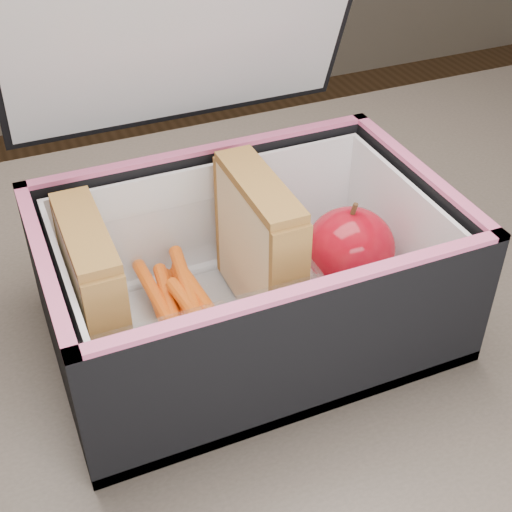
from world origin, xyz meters
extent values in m
cube|color=brown|center=(0.00, 0.00, 0.73)|extent=(1.20, 0.80, 0.03)
cube|color=#382D26|center=(0.55, 0.35, 0.36)|extent=(0.05, 0.05, 0.72)
cube|color=black|center=(-0.06, 0.18, 0.95)|extent=(0.29, 0.07, 0.18)
cube|color=beige|center=(-0.18, 0.05, 0.82)|extent=(0.01, 0.10, 0.10)
cube|color=#BC6068|center=(-0.17, 0.05, 0.81)|extent=(0.01, 0.09, 0.10)
cube|color=beige|center=(-0.16, 0.05, 0.82)|extent=(0.01, 0.10, 0.10)
cube|color=brown|center=(-0.17, 0.05, 0.87)|extent=(0.03, 0.10, 0.01)
cube|color=beige|center=(-0.05, 0.05, 0.82)|extent=(0.01, 0.10, 0.11)
cube|color=#BC6068|center=(-0.05, 0.05, 0.82)|extent=(0.01, 0.10, 0.10)
cube|color=beige|center=(-0.04, 0.05, 0.82)|extent=(0.01, 0.10, 0.11)
cube|color=brown|center=(-0.05, 0.05, 0.88)|extent=(0.03, 0.10, 0.01)
cylinder|color=#D05200|center=(-0.11, 0.03, 0.77)|extent=(0.02, 0.09, 0.01)
cylinder|color=#D05200|center=(-0.12, 0.08, 0.78)|extent=(0.01, 0.09, 0.01)
cylinder|color=#D05200|center=(-0.11, 0.03, 0.80)|extent=(0.02, 0.09, 0.01)
cylinder|color=#D05200|center=(-0.10, 0.07, 0.77)|extent=(0.03, 0.09, 0.01)
cylinder|color=#D05200|center=(-0.12, 0.06, 0.78)|extent=(0.02, 0.09, 0.01)
cylinder|color=#D05200|center=(-0.10, 0.07, 0.80)|extent=(0.02, 0.09, 0.01)
cylinder|color=#D05200|center=(-0.10, 0.07, 0.77)|extent=(0.03, 0.09, 0.01)
cylinder|color=#D05200|center=(-0.10, 0.06, 0.78)|extent=(0.03, 0.09, 0.01)
cylinder|color=#D05200|center=(-0.09, 0.04, 0.80)|extent=(0.02, 0.09, 0.01)
cylinder|color=#D05200|center=(-0.12, 0.04, 0.77)|extent=(0.02, 0.09, 0.01)
cube|color=white|center=(0.03, 0.05, 0.77)|extent=(0.09, 0.09, 0.01)
ellipsoid|color=#970013|center=(0.03, 0.05, 0.80)|extent=(0.10, 0.10, 0.07)
cylinder|color=#4A301A|center=(0.03, 0.05, 0.84)|extent=(0.01, 0.01, 0.01)
camera|label=1|loc=(-0.22, -0.34, 1.14)|focal=50.00mm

